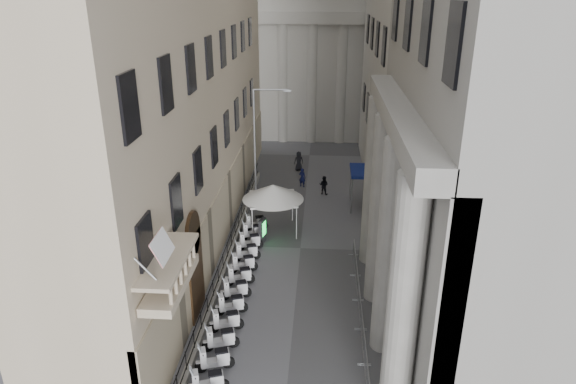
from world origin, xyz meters
name	(u,v)px	position (x,y,z in m)	size (l,w,h in m)	color
iron_fence	(231,255)	(-4.30, 18.00, 0.00)	(0.30, 28.00, 1.40)	black
blue_awning	(359,207)	(4.15, 26.00, 0.00)	(1.60, 3.00, 3.00)	navy
scooter_3	(216,370)	(-3.18, 7.82, 0.00)	(0.56, 1.40, 1.50)	silver
scooter_4	(222,349)	(-3.18, 9.20, 0.00)	(0.56, 1.40, 1.50)	silver
scooter_5	(227,330)	(-3.18, 10.57, 0.00)	(0.56, 1.40, 1.50)	silver
scooter_6	(232,314)	(-3.18, 11.95, 0.00)	(0.56, 1.40, 1.50)	silver
scooter_7	(236,298)	(-3.18, 13.32, 0.00)	(0.56, 1.40, 1.50)	silver
scooter_8	(240,284)	(-3.18, 14.70, 0.00)	(0.56, 1.40, 1.50)	silver
scooter_9	(244,272)	(-3.18, 16.07, 0.00)	(0.56, 1.40, 1.50)	silver
scooter_10	(247,260)	(-3.18, 17.45, 0.00)	(0.56, 1.40, 1.50)	silver
scooter_11	(250,249)	(-3.18, 18.83, 0.00)	(0.56, 1.40, 1.50)	silver
scooter_12	(253,239)	(-3.18, 20.20, 0.00)	(0.56, 1.40, 1.50)	silver
scooter_13	(256,230)	(-3.18, 21.58, 0.00)	(0.56, 1.40, 1.50)	silver
barrier_2	(362,347)	(3.32, 9.82, 0.00)	(0.60, 2.40, 1.10)	#9FA2A7
barrier_3	(359,314)	(3.32, 12.32, 0.00)	(0.60, 2.40, 1.10)	#9FA2A7
barrier_4	(357,288)	(3.32, 14.82, 0.00)	(0.60, 2.40, 1.10)	#9FA2A7
barrier_5	(354,265)	(3.32, 17.32, 0.00)	(0.60, 2.40, 1.10)	#9FA2A7
security_tent	(276,194)	(-1.74, 21.48, 2.79)	(4.11, 4.11, 3.34)	silver
street_lamp	(259,135)	(-3.50, 27.08, 5.16)	(2.81, 0.29, 8.62)	#999CA2
info_kiosk	(262,231)	(-2.49, 19.82, 0.84)	(0.42, 0.82, 1.67)	black
pedestrian_a	(302,178)	(-0.35, 29.95, 0.80)	(0.58, 0.38, 1.60)	black
pedestrian_b	(324,185)	(1.43, 28.44, 0.76)	(0.74, 0.58, 1.52)	black
pedestrian_c	(299,161)	(-0.84, 33.94, 0.88)	(0.86, 0.56, 1.76)	black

